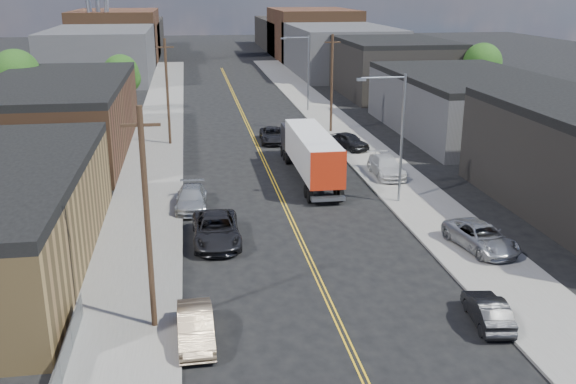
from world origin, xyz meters
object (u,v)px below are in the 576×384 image
object	(u,v)px
car_right_oncoming	(488,311)
car_right_lot_b	(386,166)
semi_truck	(309,150)
car_left_d	(191,199)
car_left_c	(216,230)
car_left_b	(196,327)
car_right_lot_c	(349,141)
car_ahead_truck	(273,135)
car_right_lot_a	(481,237)

from	to	relation	value
car_right_oncoming	car_right_lot_b	bearing A→B (deg)	-88.26
semi_truck	car_left_d	world-z (taller)	semi_truck
car_left_c	car_left_d	size ratio (longest dim) A/B	1.19
car_left_b	car_right_lot_c	bearing A→B (deg)	63.81
car_right_lot_b	car_left_d	bearing A→B (deg)	-160.51
car_right_lot_c	car_ahead_truck	distance (m)	7.85
car_left_c	car_right_lot_a	distance (m)	15.34
car_right_oncoming	car_left_c	bearing A→B (deg)	-37.09
car_left_b	car_left_c	size ratio (longest dim) A/B	0.73
car_left_d	car_right_lot_a	size ratio (longest dim) A/B	0.96
car_left_c	car_right_lot_c	bearing A→B (deg)	57.34
car_left_c	car_right_lot_a	size ratio (longest dim) A/B	1.14
car_right_oncoming	car_right_lot_c	bearing A→B (deg)	-85.22
car_left_b	car_left_c	bearing A→B (deg)	81.31
semi_truck	car_right_lot_a	distance (m)	17.85
car_right_lot_c	car_ahead_truck	size ratio (longest dim) A/B	0.87
car_left_c	car_right_lot_c	size ratio (longest dim) A/B	1.34
car_left_d	car_right_lot_b	size ratio (longest dim) A/B	0.95
car_ahead_truck	car_right_lot_b	bearing A→B (deg)	-58.27
car_right_oncoming	car_left_d	bearing A→B (deg)	-46.38
car_left_b	car_left_d	bearing A→B (deg)	88.51
car_left_d	car_right_lot_c	xyz separation A→B (m)	(14.60, 14.26, 0.18)
car_right_oncoming	car_ahead_truck	size ratio (longest dim) A/B	0.78
car_right_oncoming	car_right_lot_b	world-z (taller)	car_right_lot_b
car_right_oncoming	car_right_lot_c	distance (m)	32.20
semi_truck	car_right_lot_a	xyz separation A→B (m)	(6.97, -16.38, -1.32)
semi_truck	car_right_oncoming	world-z (taller)	semi_truck
car_left_d	car_right_oncoming	world-z (taller)	car_left_d
car_right_lot_b	car_ahead_truck	xyz separation A→B (m)	(-7.33, 13.38, -0.21)
car_left_c	car_right_lot_c	xyz separation A→B (m)	(13.20, 20.67, 0.08)
car_right_lot_b	car_right_lot_c	distance (m)	9.09
semi_truck	car_right_oncoming	bearing A→B (deg)	-81.30
car_right_oncoming	semi_truck	bearing A→B (deg)	-73.81
car_left_b	car_right_oncoming	xyz separation A→B (m)	(13.00, -0.41, -0.06)
car_left_b	car_ahead_truck	xyz separation A→B (m)	(8.05, 36.07, -0.01)
car_left_d	car_right_lot_b	world-z (taller)	car_right_lot_b
car_right_lot_c	semi_truck	bearing A→B (deg)	-148.71
car_left_d	car_right_oncoming	xyz separation A→B (m)	(13.00, -17.90, -0.08)
car_right_oncoming	car_right_lot_c	world-z (taller)	car_right_lot_c
semi_truck	car_left_c	world-z (taller)	semi_truck
car_left_d	car_right_lot_b	bearing A→B (deg)	21.82
car_right_lot_b	car_right_oncoming	bearing A→B (deg)	-95.08
car_right_lot_c	car_right_lot_b	bearing A→B (deg)	-110.09
car_right_oncoming	car_ahead_truck	distance (m)	36.82
car_left_c	car_right_lot_a	xyz separation A→B (m)	(14.92, -3.59, 0.05)
car_left_b	car_right_lot_a	size ratio (longest dim) A/B	0.83
car_left_c	car_right_lot_b	xyz separation A→B (m)	(13.98, 11.61, 0.09)
semi_truck	car_right_lot_b	bearing A→B (deg)	-10.87
semi_truck	car_left_c	size ratio (longest dim) A/B	2.49
car_right_lot_c	car_right_oncoming	bearing A→B (deg)	-117.87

